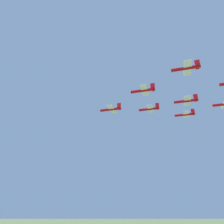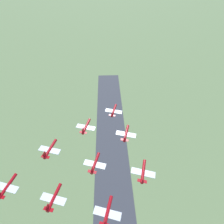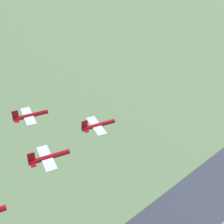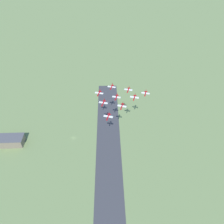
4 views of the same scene
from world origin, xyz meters
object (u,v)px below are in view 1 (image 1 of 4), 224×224
(jet_1, at_px, (144,90))
(jet_2, at_px, (150,109))
(jet_3, at_px, (187,68))
(jet_5, at_px, (185,114))
(jet_0, at_px, (111,109))
(jet_4, at_px, (187,101))

(jet_1, height_order, jet_2, jet_2)
(jet_2, relative_size, jet_3, 1.00)
(jet_2, distance_m, jet_3, 32.30)
(jet_2, bearing_deg, jet_5, -59.53)
(jet_0, relative_size, jet_2, 1.00)
(jet_2, relative_size, jet_5, 1.00)
(jet_0, relative_size, jet_3, 1.00)
(jet_1, xyz_separation_m, jet_4, (4.29, -17.97, -2.29))
(jet_1, relative_size, jet_2, 1.00)
(jet_0, relative_size, jet_5, 1.00)
(jet_0, xyz_separation_m, jet_5, (8.59, -35.93, 1.38))
(jet_0, relative_size, jet_1, 1.00)
(jet_2, bearing_deg, jet_3, -150.46)
(jet_0, distance_m, jet_5, 36.97)
(jet_1, distance_m, jet_5, 32.30)
(jet_2, xyz_separation_m, jet_5, (4.29, -17.97, -0.89))
(jet_1, distance_m, jet_4, 18.61)
(jet_0, distance_m, jet_4, 31.85)
(jet_3, xyz_separation_m, jet_5, (35.82, -10.97, -1.49))
(jet_4, relative_size, jet_5, 1.00)
(jet_4, bearing_deg, jet_3, -180.00)
(jet_3, bearing_deg, jet_5, 0.00)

